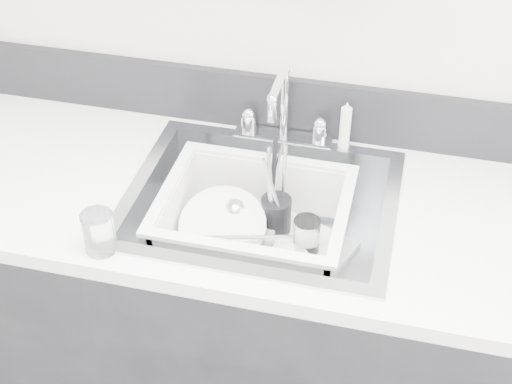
# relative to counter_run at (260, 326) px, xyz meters

# --- Properties ---
(room_shell) EXTENTS (3.50, 3.00, 2.60)m
(room_shell) POSITION_rel_counter_run_xyz_m (0.00, -0.80, 1.22)
(room_shell) COLOR silver
(room_shell) RESTS_ON ground
(counter_run) EXTENTS (3.20, 0.62, 0.92)m
(counter_run) POSITION_rel_counter_run_xyz_m (0.00, 0.00, 0.00)
(counter_run) COLOR black
(counter_run) RESTS_ON ground
(backsplash) EXTENTS (3.20, 0.02, 0.16)m
(backsplash) POSITION_rel_counter_run_xyz_m (0.00, 0.30, 0.54)
(backsplash) COLOR black
(backsplash) RESTS_ON counter_run
(sink) EXTENTS (0.64, 0.52, 0.20)m
(sink) POSITION_rel_counter_run_xyz_m (0.00, 0.00, 0.37)
(sink) COLOR silver
(sink) RESTS_ON counter_run
(faucet) EXTENTS (0.26, 0.18, 0.23)m
(faucet) POSITION_rel_counter_run_xyz_m (0.00, 0.25, 0.52)
(faucet) COLOR silver
(faucet) RESTS_ON counter_run
(side_sprayer) EXTENTS (0.03, 0.03, 0.14)m
(side_sprayer) POSITION_rel_counter_run_xyz_m (0.16, 0.25, 0.53)
(side_sprayer) COLOR white
(side_sprayer) RESTS_ON counter_run
(wash_tub) EXTENTS (0.56, 0.51, 0.18)m
(wash_tub) POSITION_rel_counter_run_xyz_m (-0.02, -0.01, 0.38)
(wash_tub) COLOR white
(wash_tub) RESTS_ON sink
(plate_stack) EXTENTS (0.27, 0.26, 0.10)m
(plate_stack) POSITION_rel_counter_run_xyz_m (-0.09, -0.01, 0.34)
(plate_stack) COLOR white
(plate_stack) RESTS_ON wash_tub
(utensil_cup) EXTENTS (0.08, 0.08, 0.26)m
(utensil_cup) POSITION_rel_counter_run_xyz_m (0.02, 0.07, 0.36)
(utensil_cup) COLOR black
(utensil_cup) RESTS_ON wash_tub
(ladle) EXTENTS (0.22, 0.29, 0.08)m
(ladle) POSITION_rel_counter_run_xyz_m (-0.04, -0.01, 0.35)
(ladle) COLOR silver
(ladle) RESTS_ON wash_tub
(tumbler_in_tub) EXTENTS (0.07, 0.07, 0.10)m
(tumbler_in_tub) POSITION_rel_counter_run_xyz_m (0.11, 0.01, 0.35)
(tumbler_in_tub) COLOR white
(tumbler_in_tub) RESTS_ON wash_tub
(tumbler_counter) EXTENTS (0.09, 0.09, 0.10)m
(tumbler_counter) POSITION_rel_counter_run_xyz_m (-0.30, -0.25, 0.51)
(tumbler_counter) COLOR white
(tumbler_counter) RESTS_ON counter_run
(bowl_small) EXTENTS (0.14, 0.14, 0.03)m
(bowl_small) POSITION_rel_counter_run_xyz_m (0.08, -0.06, 0.32)
(bowl_small) COLOR white
(bowl_small) RESTS_ON wash_tub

